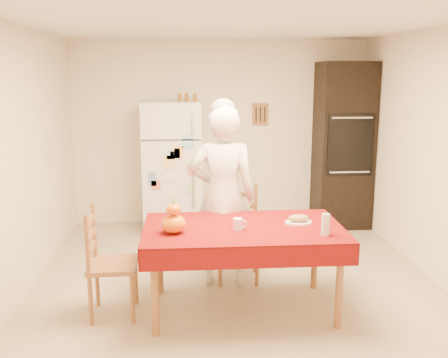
{
  "coord_description": "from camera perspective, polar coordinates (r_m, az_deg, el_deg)",
  "views": [
    {
      "loc": [
        -0.47,
        -4.57,
        2.04
      ],
      "look_at": [
        -0.11,
        0.2,
        1.03
      ],
      "focal_mm": 40.0,
      "sensor_mm": 36.0,
      "label": 1
    }
  ],
  "objects": [
    {
      "name": "chair_left",
      "position": [
        4.39,
        -13.45,
        -8.88
      ],
      "size": [
        0.41,
        0.43,
        0.95
      ],
      "rotation": [
        0.0,
        0.0,
        1.59
      ],
      "color": "brown",
      "rests_on": "floor"
    },
    {
      "name": "pumpkin_upper",
      "position": [
        4.09,
        -5.82,
        -3.47
      ],
      "size": [
        0.12,
        0.12,
        0.09
      ],
      "primitive_type": "ellipsoid",
      "color": "red",
      "rests_on": "pumpkin_lower"
    },
    {
      "name": "floor",
      "position": [
        5.03,
        1.4,
        -12.04
      ],
      "size": [
        4.5,
        4.5,
        0.0
      ],
      "primitive_type": "plane",
      "color": "tan",
      "rests_on": "ground"
    },
    {
      "name": "spice_jar_left",
      "position": [
        6.51,
        -5.1,
        9.3
      ],
      "size": [
        0.05,
        0.05,
        0.1
      ],
      "primitive_type": "cylinder",
      "color": "#8D5919",
      "rests_on": "refrigerator"
    },
    {
      "name": "chair_far",
      "position": [
        5.06,
        1.63,
        -5.73
      ],
      "size": [
        0.45,
        0.43,
        0.95
      ],
      "rotation": [
        0.0,
        0.0,
        -0.08
      ],
      "color": "brown",
      "rests_on": "floor"
    },
    {
      "name": "room_shell",
      "position": [
        4.62,
        1.51,
        6.7
      ],
      "size": [
        4.02,
        4.52,
        2.51
      ],
      "color": "beige",
      "rests_on": "ground"
    },
    {
      "name": "dining_table",
      "position": [
        4.31,
        2.19,
        -6.34
      ],
      "size": [
        1.7,
        1.0,
        0.76
      ],
      "color": "brown",
      "rests_on": "floor"
    },
    {
      "name": "refrigerator",
      "position": [
        6.56,
        -5.88,
        1.39
      ],
      "size": [
        0.75,
        0.74,
        1.7
      ],
      "color": "white",
      "rests_on": "floor"
    },
    {
      "name": "oven_cabinet",
      "position": [
        6.89,
        13.43,
        3.74
      ],
      "size": [
        0.7,
        0.62,
        2.2
      ],
      "color": "black",
      "rests_on": "floor"
    },
    {
      "name": "bread_loaf",
      "position": [
        4.4,
        8.53,
        -4.44
      ],
      "size": [
        0.18,
        0.1,
        0.06
      ],
      "primitive_type": "ellipsoid",
      "color": "#9B7E4C",
      "rests_on": "bread_plate"
    },
    {
      "name": "spice_jar_mid",
      "position": [
        6.51,
        -4.3,
        9.32
      ],
      "size": [
        0.05,
        0.05,
        0.1
      ],
      "primitive_type": "cylinder",
      "color": "brown",
      "rests_on": "refrigerator"
    },
    {
      "name": "coffee_mug",
      "position": [
        4.18,
        1.6,
        -5.19
      ],
      "size": [
        0.08,
        0.08,
        0.1
      ],
      "primitive_type": "cylinder",
      "color": "white",
      "rests_on": "dining_table"
    },
    {
      "name": "wine_glass",
      "position": [
        4.12,
        11.52,
        -5.12
      ],
      "size": [
        0.07,
        0.07,
        0.18
      ],
      "primitive_type": "cylinder",
      "color": "silver",
      "rests_on": "dining_table"
    },
    {
      "name": "bread_plate",
      "position": [
        4.41,
        8.51,
        -4.95
      ],
      "size": [
        0.24,
        0.24,
        0.02
      ],
      "primitive_type": "cylinder",
      "color": "white",
      "rests_on": "dining_table"
    },
    {
      "name": "seated_woman",
      "position": [
        4.8,
        -0.11,
        -2.06
      ],
      "size": [
        0.69,
        0.51,
        1.76
      ],
      "primitive_type": "imported",
      "rotation": [
        0.0,
        0.0,
        3.0
      ],
      "color": "silver",
      "rests_on": "floor"
    },
    {
      "name": "spice_jar_right",
      "position": [
        6.51,
        -3.36,
        9.33
      ],
      "size": [
        0.05,
        0.05,
        0.1
      ],
      "primitive_type": "cylinder",
      "color": "#935B1A",
      "rests_on": "refrigerator"
    },
    {
      "name": "pumpkin_lower",
      "position": [
        4.12,
        -5.78,
        -5.11
      ],
      "size": [
        0.2,
        0.2,
        0.15
      ],
      "primitive_type": "ellipsoid",
      "color": "#CB4604",
      "rests_on": "dining_table"
    }
  ]
}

